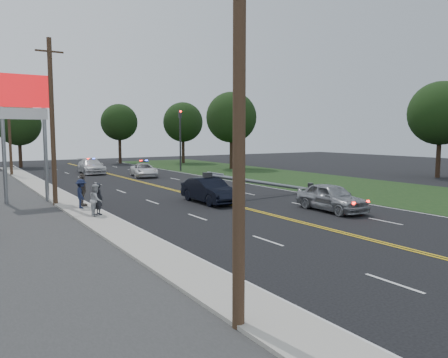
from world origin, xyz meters
TOP-DOWN VIEW (x-y plane):
  - ground at (0.00, 0.00)m, footprint 120.00×120.00m
  - sidewalk at (-8.40, 10.00)m, footprint 1.80×70.00m
  - grass_verge at (13.50, 10.00)m, footprint 12.00×80.00m
  - centerline_yellow at (0.00, 10.00)m, footprint 0.36×80.00m
  - pylon_sign at (-10.50, 14.00)m, footprint 3.20×0.35m
  - traffic_signal at (8.30, 30.00)m, footprint 0.28×0.41m
  - fallen_streetlight at (4.19, 8.00)m, footprint 9.36×0.44m
  - utility_pole_near at (-9.20, -8.00)m, footprint 1.60×0.28m
  - utility_pole_mid at (-9.20, 12.00)m, footprint 1.60×0.28m
  - utility_pole_far at (-9.20, 34.00)m, footprint 1.60×0.28m
  - tree_6 at (-6.85, 45.60)m, footprint 5.49×5.49m
  - tree_7 at (6.51, 46.08)m, footprint 5.25×5.25m
  - tree_8 at (14.66, 41.84)m, footprint 5.79×5.79m
  - tree_9 at (15.02, 29.39)m, footprint 6.21×6.21m
  - tree_12 at (26.40, 9.35)m, footprint 6.21×6.21m
  - crashed_sedan at (-0.78, 7.77)m, footprint 1.68×4.79m
  - waiting_sedan at (3.62, 1.57)m, footprint 2.11×4.68m
  - emergency_a at (2.04, 25.73)m, footprint 3.13×5.12m
  - emergency_b at (-1.55, 31.97)m, footprint 2.54×5.66m
  - bystander_a at (-8.03, 6.84)m, footprint 0.51×0.68m
  - bystander_b at (-8.21, 6.67)m, footprint 0.90×0.99m
  - bystander_c at (-8.30, 9.35)m, footprint 0.77×1.16m
  - bystander_d at (-8.03, 10.05)m, footprint 0.49×1.13m

SIDE VIEW (x-z plane):
  - ground at x=0.00m, z-range 0.00..0.00m
  - grass_verge at x=13.50m, z-range 0.00..0.01m
  - centerline_yellow at x=0.00m, z-range 0.01..0.01m
  - sidewalk at x=-8.40m, z-range 0.00..0.12m
  - emergency_a at x=2.04m, z-range 0.00..1.33m
  - waiting_sedan at x=3.62m, z-range 0.00..1.56m
  - crashed_sedan at x=-0.78m, z-range 0.00..1.58m
  - emergency_b at x=-1.55m, z-range 0.00..1.61m
  - fallen_streetlight at x=4.19m, z-range -0.04..1.88m
  - bystander_b at x=-8.21m, z-range 0.12..1.77m
  - bystander_c at x=-8.30m, z-range 0.12..1.79m
  - bystander_a at x=-8.03m, z-range 0.12..1.81m
  - bystander_d at x=-8.03m, z-range 0.12..2.03m
  - traffic_signal at x=8.30m, z-range 0.68..7.73m
  - utility_pole_near at x=-9.20m, z-range 0.08..10.08m
  - utility_pole_mid at x=-9.20m, z-range 0.08..10.08m
  - utility_pole_far at x=-9.20m, z-range 0.08..10.08m
  - tree_6 at x=-6.85m, z-range 1.38..9.68m
  - tree_7 at x=6.51m, z-range 1.66..10.26m
  - tree_8 at x=14.66m, z-range 1.54..10.44m
  - pylon_sign at x=-10.50m, z-range 2.00..10.00m
  - tree_9 at x=15.02m, z-range 1.60..11.04m
  - tree_12 at x=26.40m, z-range 1.60..11.05m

